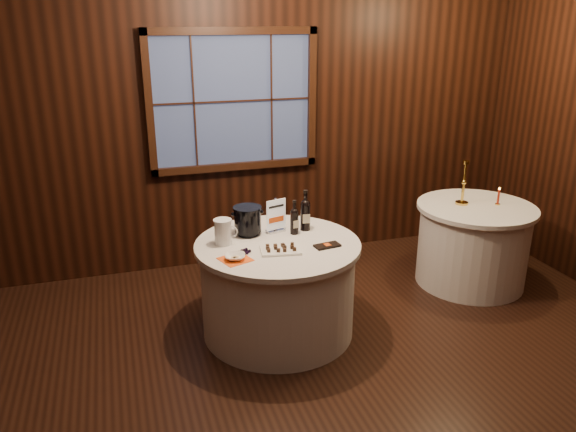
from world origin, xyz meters
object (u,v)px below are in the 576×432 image
object	(u,v)px
port_bottle_left	(294,219)
brass_candlestick	(463,189)
sign_stand	(276,220)
ice_bucket	(248,220)
side_table	(472,244)
cracker_bowl	(235,257)
chocolate_plate	(281,249)
glass_pitcher	(223,232)
red_candle	(498,198)
grape_bunch	(245,252)
chocolate_box	(327,246)
main_table	(278,287)
port_bottle_right	(305,213)

from	to	relation	value
port_bottle_left	brass_candlestick	xyz separation A→B (m)	(1.71, 0.24, 0.03)
sign_stand	ice_bucket	world-z (taller)	sign_stand
side_table	cracker_bowl	distance (m)	2.47
ice_bucket	chocolate_plate	xyz separation A→B (m)	(0.15, -0.40, -0.11)
glass_pitcher	red_candle	xyz separation A→B (m)	(2.60, 0.17, -0.04)
grape_bunch	red_candle	bearing A→B (deg)	9.43
chocolate_box	main_table	bearing A→B (deg)	142.57
sign_stand	main_table	bearing A→B (deg)	-118.34
brass_candlestick	chocolate_box	bearing A→B (deg)	-159.80
chocolate_plate	red_candle	distance (m)	2.26
side_table	port_bottle_left	distance (m)	1.89
grape_bunch	brass_candlestick	distance (m)	2.25
main_table	chocolate_plate	size ratio (longest dim) A/B	3.96
chocolate_plate	red_candle	size ratio (longest dim) A/B	1.96
side_table	ice_bucket	bearing A→B (deg)	-178.25
port_bottle_right	main_table	bearing A→B (deg)	-140.16
chocolate_plate	brass_candlestick	size ratio (longest dim) A/B	0.78
port_bottle_left	glass_pitcher	size ratio (longest dim) A/B	1.40
main_table	chocolate_box	bearing A→B (deg)	-29.43
port_bottle_left	red_candle	bearing A→B (deg)	-3.67
grape_bunch	red_candle	world-z (taller)	red_candle
side_table	chocolate_plate	xyz separation A→B (m)	(-2.03, -0.47, 0.40)
glass_pitcher	main_table	bearing A→B (deg)	7.89
port_bottle_left	brass_candlestick	size ratio (longest dim) A/B	0.68
port_bottle_right	red_candle	size ratio (longest dim) A/B	2.04
port_bottle_left	grape_bunch	xyz separation A→B (m)	(-0.47, -0.29, -0.10)
main_table	brass_candlestick	bearing A→B (deg)	11.47
brass_candlestick	grape_bunch	bearing A→B (deg)	-166.35
cracker_bowl	port_bottle_left	bearing A→B (deg)	32.35
port_bottle_right	red_candle	world-z (taller)	port_bottle_right
sign_stand	grape_bunch	size ratio (longest dim) A/B	1.76
grape_bunch	red_candle	distance (m)	2.52
chocolate_box	brass_candlestick	distance (m)	1.66
grape_bunch	port_bottle_right	bearing A→B (deg)	30.55
port_bottle_left	ice_bucket	xyz separation A→B (m)	(-0.36, 0.09, 0.00)
port_bottle_left	glass_pitcher	xyz separation A→B (m)	(-0.58, -0.05, -0.02)
port_bottle_right	glass_pitcher	xyz separation A→B (m)	(-0.69, -0.10, -0.04)
chocolate_plate	side_table	bearing A→B (deg)	12.99
sign_stand	red_candle	xyz separation A→B (m)	(2.14, 0.04, -0.03)
main_table	side_table	size ratio (longest dim) A/B	1.19
main_table	cracker_bowl	distance (m)	0.59
cracker_bowl	port_bottle_right	bearing A→B (deg)	31.45
ice_bucket	brass_candlestick	size ratio (longest dim) A/B	0.56
cracker_bowl	grape_bunch	bearing A→B (deg)	36.83
glass_pitcher	port_bottle_right	bearing A→B (deg)	29.70
grape_bunch	cracker_bowl	size ratio (longest dim) A/B	1.10
chocolate_plate	chocolate_box	distance (m)	0.36
port_bottle_left	chocolate_plate	bearing A→B (deg)	-131.08
sign_stand	port_bottle_right	world-z (taller)	port_bottle_right
glass_pitcher	red_candle	size ratio (longest dim) A/B	1.21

